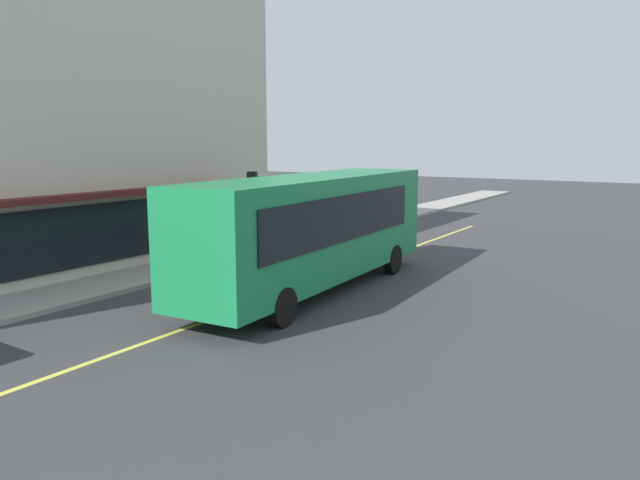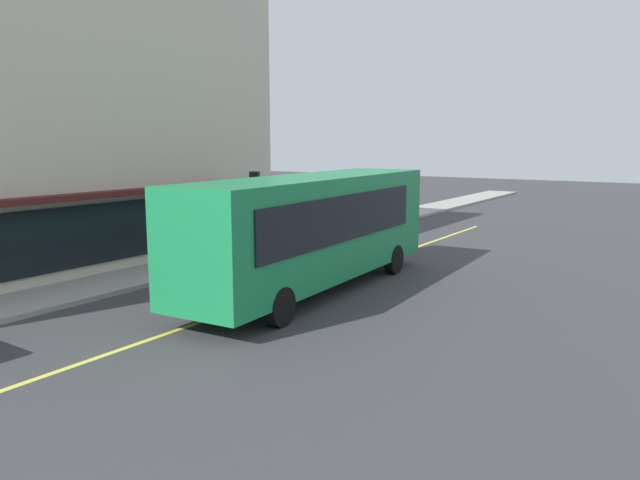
# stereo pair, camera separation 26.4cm
# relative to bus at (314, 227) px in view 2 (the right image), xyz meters

# --- Properties ---
(ground) EXTENTS (120.00, 120.00, 0.00)m
(ground) POSITION_rel_bus_xyz_m (-1.37, 0.60, -1.99)
(ground) COLOR #38383A
(sidewalk) EXTENTS (80.00, 2.43, 0.15)m
(sidewalk) POSITION_rel_bus_xyz_m (-1.37, 5.80, -1.91)
(sidewalk) COLOR #9E9B93
(sidewalk) RESTS_ON ground
(lane_centre_stripe) EXTENTS (36.00, 0.16, 0.01)m
(lane_centre_stripe) POSITION_rel_bus_xyz_m (-1.37, 0.60, -1.98)
(lane_centre_stripe) COLOR #D8D14C
(lane_centre_stripe) RESTS_ON ground
(bus) EXTENTS (11.24, 3.07, 3.50)m
(bus) POSITION_rel_bus_xyz_m (0.00, 0.00, 0.00)
(bus) COLOR #197F47
(bus) RESTS_ON ground
(traffic_light) EXTENTS (0.30, 0.52, 3.20)m
(traffic_light) POSITION_rel_bus_xyz_m (3.55, 5.12, 0.55)
(traffic_light) COLOR #2D2D33
(traffic_light) RESTS_ON sidewalk
(pedestrian_near_storefront) EXTENTS (0.34, 0.34, 1.61)m
(pedestrian_near_storefront) POSITION_rel_bus_xyz_m (8.15, 5.17, -0.88)
(pedestrian_near_storefront) COLOR black
(pedestrian_near_storefront) RESTS_ON sidewalk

